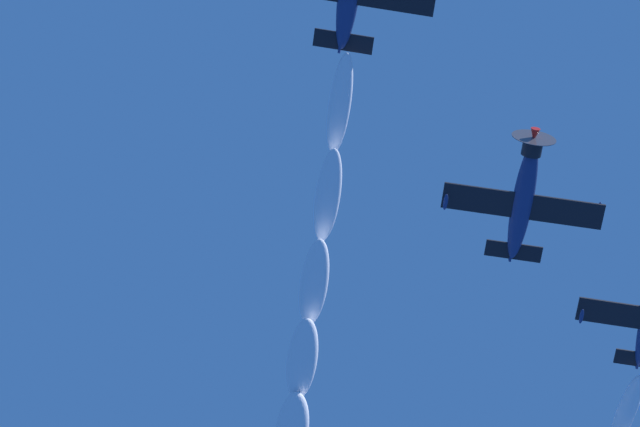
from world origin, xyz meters
name	(u,v)px	position (x,y,z in m)	size (l,w,h in m)	color
airplane_left_wingman	(523,197)	(-6.93, -9.13, 64.04)	(8.75, 7.93, 2.94)	navy
smoke_trail_lead	(303,369)	(3.31, -21.46, 62.69)	(2.65, 31.51, 6.56)	white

